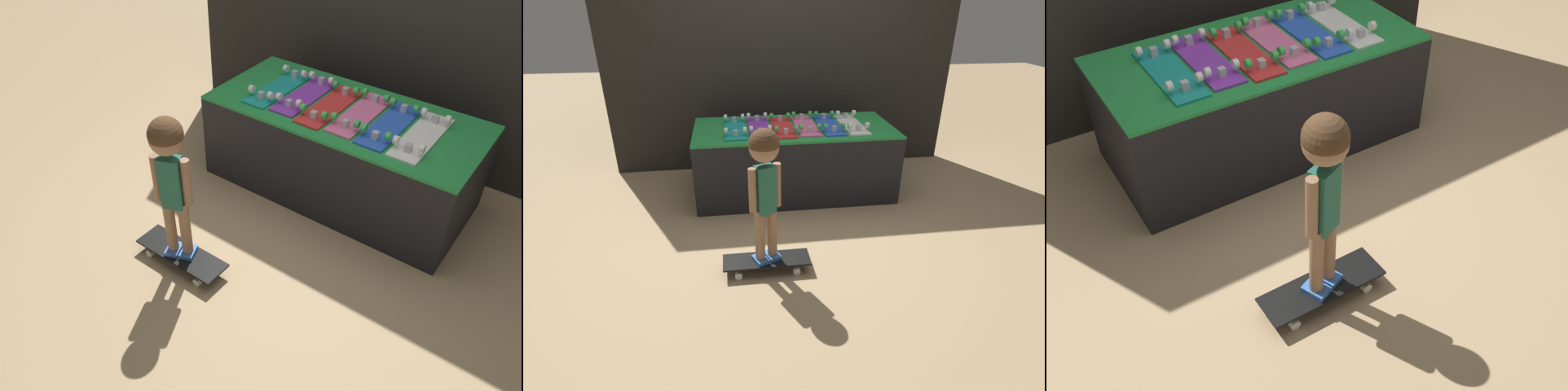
{
  "view_description": "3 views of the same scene",
  "coord_description": "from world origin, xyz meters",
  "views": [
    {
      "loc": [
        1.4,
        -2.35,
        2.41
      ],
      "look_at": [
        -0.12,
        -0.31,
        0.38
      ],
      "focal_mm": 35.0,
      "sensor_mm": 36.0,
      "label": 1
    },
    {
      "loc": [
        -0.61,
        -3.22,
        1.83
      ],
      "look_at": [
        -0.22,
        -0.38,
        0.39
      ],
      "focal_mm": 28.0,
      "sensor_mm": 36.0,
      "label": 2
    },
    {
      "loc": [
        -1.5,
        -2.38,
        2.38
      ],
      "look_at": [
        -0.24,
        -0.4,
        0.31
      ],
      "focal_mm": 42.0,
      "sensor_mm": 36.0,
      "label": 3
    }
  ],
  "objects": [
    {
      "name": "skateboard_blue_on_rack",
      "position": [
        0.34,
        0.5,
        0.69
      ],
      "size": [
        0.2,
        0.66,
        0.09
      ],
      "color": "blue",
      "rests_on": "display_rack"
    },
    {
      "name": "child",
      "position": [
        -0.4,
        -0.79,
        0.78
      ],
      "size": [
        0.22,
        0.2,
        0.98
      ],
      "rotation": [
        0.0,
        0.0,
        0.38
      ],
      "color": "#3870C6",
      "rests_on": "skateboard_on_floor"
    },
    {
      "name": "skateboard_white_on_rack",
      "position": [
        0.56,
        0.49,
        0.69
      ],
      "size": [
        0.2,
        0.66,
        0.09
      ],
      "color": "white",
      "rests_on": "display_rack"
    },
    {
      "name": "skateboard_purple_on_rack",
      "position": [
        -0.34,
        0.52,
        0.69
      ],
      "size": [
        0.2,
        0.66,
        0.09
      ],
      "color": "purple",
      "rests_on": "display_rack"
    },
    {
      "name": "ground_plane",
      "position": [
        0.0,
        0.0,
        0.0
      ],
      "size": [
        16.0,
        16.0,
        0.0
      ],
      "primitive_type": "plane",
      "color": "tan"
    },
    {
      "name": "skateboard_teal_on_rack",
      "position": [
        -0.56,
        0.5,
        0.69
      ],
      "size": [
        0.2,
        0.66,
        0.09
      ],
      "color": "teal",
      "rests_on": "display_rack"
    },
    {
      "name": "skateboard_red_on_rack",
      "position": [
        -0.11,
        0.49,
        0.69
      ],
      "size": [
        0.2,
        0.66,
        0.09
      ],
      "color": "red",
      "rests_on": "display_rack"
    },
    {
      "name": "display_rack",
      "position": [
        0.0,
        0.52,
        0.34
      ],
      "size": [
        1.91,
        0.89,
        0.67
      ],
      "color": "black",
      "rests_on": "ground_plane"
    },
    {
      "name": "skateboard_pink_on_rack",
      "position": [
        0.11,
        0.51,
        0.69
      ],
      "size": [
        0.2,
        0.66,
        0.09
      ],
      "color": "pink",
      "rests_on": "display_rack"
    },
    {
      "name": "skateboard_on_floor",
      "position": [
        -0.4,
        -0.79,
        0.07
      ],
      "size": [
        0.63,
        0.2,
        0.09
      ],
      "color": "black",
      "rests_on": "ground_plane"
    }
  ]
}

